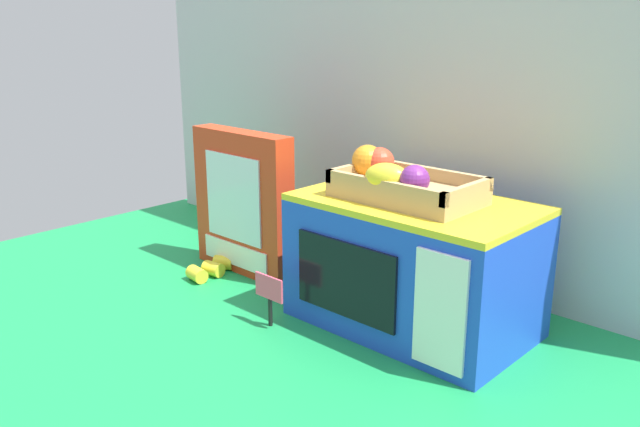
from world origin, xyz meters
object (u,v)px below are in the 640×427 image
toy_microwave (413,264)px  food_groups_crate (398,182)px  loose_toy_banana (212,269)px  cookie_set_box (243,203)px  price_sign (269,293)px

toy_microwave → food_groups_crate: (-0.03, -0.01, 0.15)m
toy_microwave → loose_toy_banana: bearing=-168.0°
toy_microwave → cookie_set_box: size_ratio=1.32×
cookie_set_box → loose_toy_banana: (-0.03, -0.07, -0.14)m
food_groups_crate → cookie_set_box: bearing=-177.7°
food_groups_crate → price_sign: size_ratio=2.62×
price_sign → food_groups_crate: bearing=47.5°
cookie_set_box → price_sign: cookie_set_box is taller
cookie_set_box → loose_toy_banana: size_ratio=2.46×
food_groups_crate → cookie_set_box: size_ratio=0.82×
food_groups_crate → price_sign: bearing=-132.5°
toy_microwave → loose_toy_banana: (-0.47, -0.10, -0.10)m
toy_microwave → loose_toy_banana: size_ratio=3.26×
loose_toy_banana → food_groups_crate: bearing=11.3°
toy_microwave → price_sign: size_ratio=4.24×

